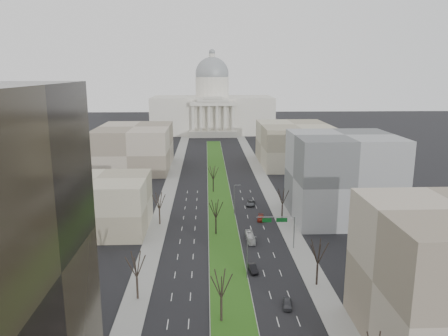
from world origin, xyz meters
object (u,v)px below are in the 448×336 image
object	(u,v)px
car_black	(252,268)
car_red	(261,218)
box_van	(250,237)
car_grey_far	(251,203)
car_grey_near	(287,304)

from	to	relation	value
car_black	car_red	distance (m)	32.31
car_red	box_van	xyz separation A→B (m)	(-4.50, -15.14, 0.33)
car_red	car_grey_far	size ratio (longest dim) A/B	0.85
car_grey_near	box_van	world-z (taller)	box_van
car_grey_far	box_van	world-z (taller)	box_van
car_red	car_grey_far	xyz separation A→B (m)	(-1.39, 14.17, 0.09)
car_grey_near	car_grey_far	bearing A→B (deg)	99.97
car_grey_near	car_red	bearing A→B (deg)	98.36
car_grey_near	car_red	size ratio (longest dim) A/B	0.89
car_grey_near	box_van	distance (m)	31.22
car_grey_near	car_black	distance (m)	15.11
car_grey_near	car_red	distance (m)	46.16
car_black	car_grey_far	size ratio (longest dim) A/B	0.84
car_red	car_black	bearing A→B (deg)	-91.39
car_grey_far	car_grey_near	bearing A→B (deg)	-80.16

